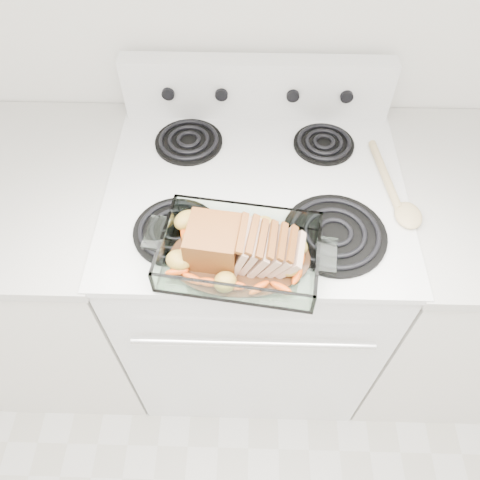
{
  "coord_description": "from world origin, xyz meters",
  "views": [
    {
      "loc": [
        -0.02,
        0.81,
        1.83
      ],
      "look_at": [
        -0.04,
        1.43,
        0.99
      ],
      "focal_mm": 35.0,
      "sensor_mm": 36.0,
      "label": 1
    }
  ],
  "objects_px": {
    "electric_range": "(252,278)",
    "pork_roast": "(233,246)",
    "baking_dish": "(240,255)",
    "counter_left": "(59,276)",
    "counter_right": "(448,285)"
  },
  "relations": [
    {
      "from": "electric_range",
      "to": "pork_roast",
      "type": "distance_m",
      "value": 0.57
    },
    {
      "from": "counter_right",
      "to": "baking_dish",
      "type": "relative_size",
      "value": 2.66
    },
    {
      "from": "counter_left",
      "to": "baking_dish",
      "type": "relative_size",
      "value": 2.66
    },
    {
      "from": "baking_dish",
      "to": "pork_roast",
      "type": "relative_size",
      "value": 1.36
    },
    {
      "from": "electric_range",
      "to": "baking_dish",
      "type": "bearing_deg",
      "value": -98.34
    },
    {
      "from": "electric_range",
      "to": "counter_left",
      "type": "distance_m",
      "value": 0.67
    },
    {
      "from": "pork_roast",
      "to": "counter_right",
      "type": "bearing_deg",
      "value": 30.81
    },
    {
      "from": "counter_left",
      "to": "pork_roast",
      "type": "bearing_deg",
      "value": -21.56
    },
    {
      "from": "baking_dish",
      "to": "electric_range",
      "type": "bearing_deg",
      "value": 89.38
    },
    {
      "from": "electric_range",
      "to": "counter_right",
      "type": "distance_m",
      "value": 0.67
    },
    {
      "from": "electric_range",
      "to": "pork_roast",
      "type": "bearing_deg",
      "value": -101.86
    },
    {
      "from": "counter_left",
      "to": "counter_right",
      "type": "xyz_separation_m",
      "value": [
        1.33,
        0.0,
        0.0
      ]
    },
    {
      "from": "counter_left",
      "to": "baking_dish",
      "type": "distance_m",
      "value": 0.84
    },
    {
      "from": "electric_range",
      "to": "counter_left",
      "type": "bearing_deg",
      "value": -179.9
    },
    {
      "from": "counter_right",
      "to": "baking_dish",
      "type": "distance_m",
      "value": 0.89
    }
  ]
}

